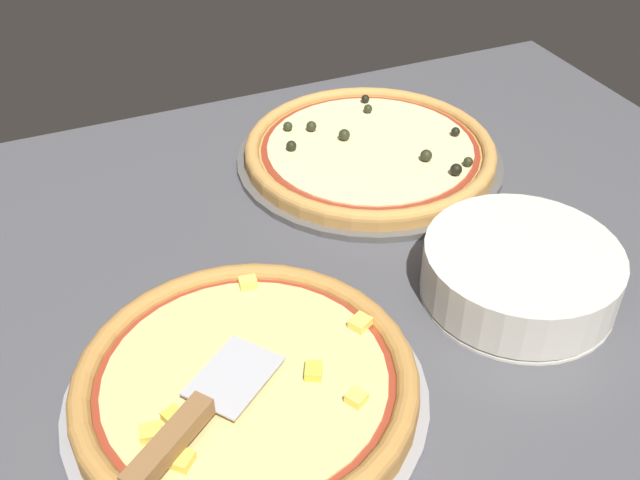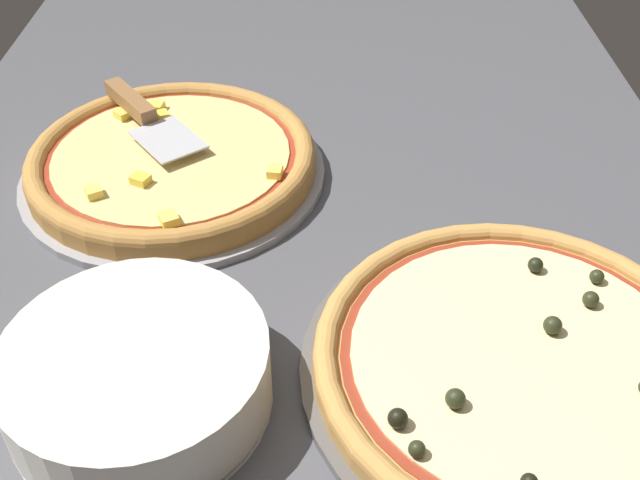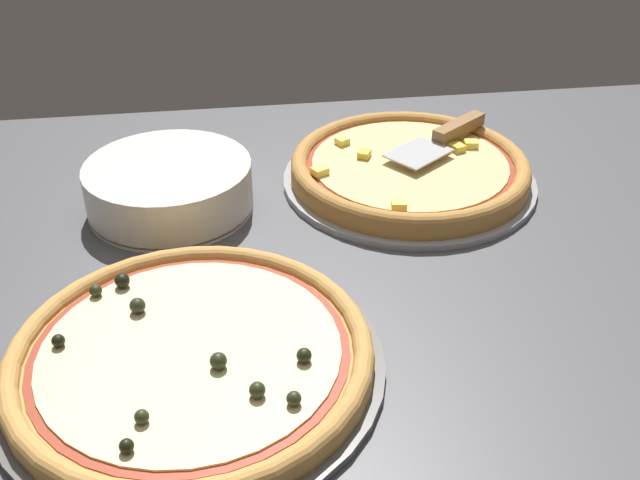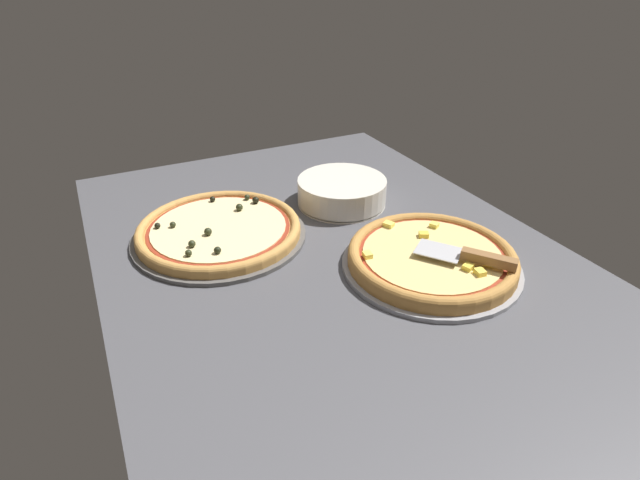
{
  "view_description": "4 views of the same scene",
  "coord_description": "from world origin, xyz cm",
  "views": [
    {
      "loc": [
        -22.55,
        -67.02,
        61.76
      ],
      "look_at": [
        7.27,
        2.14,
        3.0
      ],
      "focal_mm": 42.0,
      "sensor_mm": 36.0,
      "label": 1
    },
    {
      "loc": [
        69.5,
        2.19,
        54.43
      ],
      "look_at": [
        7.27,
        2.14,
        3.0
      ],
      "focal_mm": 42.0,
      "sensor_mm": 36.0,
      "label": 2
    },
    {
      "loc": [
        18.67,
        81.03,
        54.82
      ],
      "look_at": [
        7.27,
        2.14,
        3.0
      ],
      "focal_mm": 42.0,
      "sensor_mm": 36.0,
      "label": 3
    },
    {
      "loc": [
        -78.79,
        44.73,
        59.88
      ],
      "look_at": [
        7.27,
        2.14,
        3.0
      ],
      "focal_mm": 28.0,
      "sensor_mm": 36.0,
      "label": 4
    }
  ],
  "objects": [
    {
      "name": "pizza_pan_back",
      "position": [
        23.59,
        20.65,
        0.5
      ],
      "size": [
        40.9,
        40.9,
        1.0
      ],
      "primitive_type": "cylinder",
      "color": "#565451",
      "rests_on": "ground_plane"
    },
    {
      "name": "pizza_back",
      "position": [
        23.6,
        20.65,
        2.26
      ],
      "size": [
        38.45,
        38.45,
        3.69
      ],
      "color": "#C68E47",
      "rests_on": "pizza_pan_back"
    },
    {
      "name": "pizza_pan_front",
      "position": [
        -9.05,
        -16.38,
        0.5
      ],
      "size": [
        38.19,
        38.19,
        1.0
      ],
      "primitive_type": "cylinder",
      "color": "#939399",
      "rests_on": "ground_plane"
    },
    {
      "name": "pizza_front",
      "position": [
        -9.05,
        -16.38,
        2.72
      ],
      "size": [
        35.89,
        35.89,
        3.6
      ],
      "color": "#B77F3D",
      "rests_on": "pizza_pan_front"
    },
    {
      "name": "ground_plane",
      "position": [
        0.0,
        0.0,
        -1.8
      ],
      "size": [
        149.55,
        98.78,
        3.6
      ],
      "primitive_type": "cube",
      "color": "#4C4C51"
    },
    {
      "name": "plate_stack",
      "position": [
        26.51,
        -13.85,
        3.5
      ],
      "size": [
        23.47,
        23.47,
        7.0
      ],
      "color": "silver",
      "rests_on": "ground_plane"
    },
    {
      "name": "serving_spatula",
      "position": [
        -16.6,
        -21.59,
        5.4
      ],
      "size": [
        18.79,
        15.72,
        2.0
      ],
      "color": "#B7B7BC",
      "rests_on": "pizza_front"
    }
  ]
}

